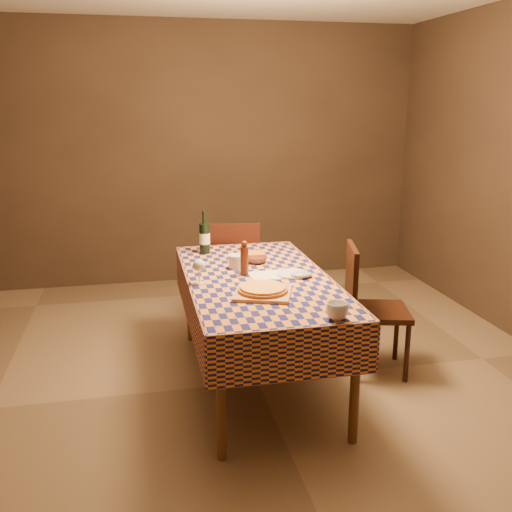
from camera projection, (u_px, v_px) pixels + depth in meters
name	position (u px, v px, depth m)	size (l,w,h in m)	color
room	(258.00, 190.00, 3.64)	(5.00, 5.10, 2.70)	brown
dining_table	(258.00, 288.00, 3.81)	(0.94, 1.84, 0.77)	brown
cutting_board	(263.00, 293.00, 3.44)	(0.33, 0.33, 0.02)	#B17D53
pizza	(263.00, 289.00, 3.44)	(0.32, 0.32, 0.03)	#9D501A
pepper_mill	(244.00, 259.00, 3.81)	(0.07, 0.07, 0.23)	#512312
bowl	(256.00, 259.00, 4.12)	(0.16, 0.16, 0.05)	#644B54
wine_glass	(199.00, 266.00, 3.63)	(0.08, 0.08, 0.16)	silver
wine_bottle	(205.00, 238.00, 4.35)	(0.10, 0.10, 0.33)	black
deli_tub	(237.00, 261.00, 3.98)	(0.11, 0.11, 0.09)	silver
takeout_container	(251.00, 256.00, 4.21)	(0.20, 0.14, 0.05)	#B46117
white_plate	(293.00, 274.00, 3.83)	(0.22, 0.22, 0.01)	silver
tumbler	(337.00, 311.00, 3.04)	(0.12, 0.12, 0.09)	silver
flour_patch	(269.00, 275.00, 3.83)	(0.26, 0.20, 0.00)	silver
flour_bag	(302.00, 274.00, 3.77)	(0.14, 0.11, 0.04)	#9499BD
chair_far	(234.00, 268.00, 4.88)	(0.48, 0.49, 0.93)	black
chair_right	(367.00, 302.00, 4.04)	(0.52, 0.51, 0.93)	black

